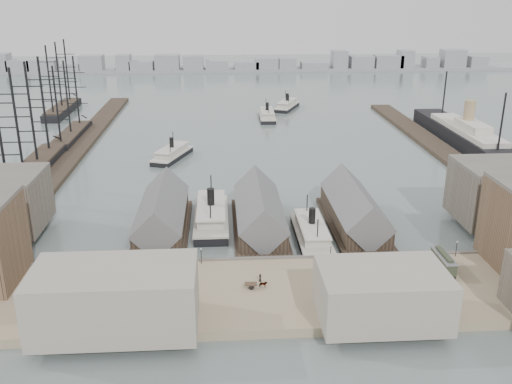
{
  "coord_description": "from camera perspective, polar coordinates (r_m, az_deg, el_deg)",
  "views": [
    {
      "loc": [
        -10.08,
        -125.59,
        61.85
      ],
      "look_at": [
        0.0,
        30.0,
        6.0
      ],
      "focal_mm": 40.0,
      "sensor_mm": 36.0,
      "label": 1
    }
  ],
  "objects": [
    {
      "name": "ocean_steamer",
      "position": [
        253.0,
        20.29,
        5.27
      ],
      "size": [
        12.92,
        94.39,
        18.88
      ],
      "color": "black",
      "rests_on": "ground"
    },
    {
      "name": "sailing_ship_mid",
      "position": [
        259.12,
        -17.99,
        5.48
      ],
      "size": [
        8.22,
        47.49,
        33.79
      ],
      "color": "black",
      "rests_on": "ground"
    },
    {
      "name": "lamp_post_far_w",
      "position": [
        136.19,
        -18.3,
        -6.17
      ],
      "size": [
        0.44,
        0.44,
        3.92
      ],
      "color": "black",
      "rests_on": "quay"
    },
    {
      "name": "ground",
      "position": [
        140.36,
        0.8,
        -6.44
      ],
      "size": [
        900.0,
        900.0,
        0.0
      ],
      "primitive_type": "plane",
      "color": "slate",
      "rests_on": "ground"
    },
    {
      "name": "street_bldg_west",
      "position": [
        109.8,
        -13.89,
        -10.3
      ],
      "size": [
        30.0,
        16.0,
        12.0
      ],
      "primitive_type": "cube",
      "color": "gray",
      "rests_on": "quay"
    },
    {
      "name": "ferry_open_mid",
      "position": [
        287.11,
        1.12,
        7.69
      ],
      "size": [
        7.93,
        25.16,
        8.94
      ],
      "rotation": [
        0.0,
        0.0,
        -0.02
      ],
      "color": "black",
      "rests_on": "ground"
    },
    {
      "name": "lamp_post_near_w",
      "position": [
        131.73,
        -5.51,
        -6.1
      ],
      "size": [
        0.44,
        0.44,
        3.92
      ],
      "color": "black",
      "rests_on": "quay"
    },
    {
      "name": "ferry_docked_east",
      "position": [
        148.44,
        5.57,
        -4.07
      ],
      "size": [
        8.01,
        26.68,
        9.53
      ],
      "color": "black",
      "rests_on": "ground"
    },
    {
      "name": "quay",
      "position": [
        122.28,
        1.54,
        -10.14
      ],
      "size": [
        180.0,
        30.0,
        2.0
      ],
      "primitive_type": "cube",
      "color": "gray",
      "rests_on": "ground"
    },
    {
      "name": "far_shore",
      "position": [
        463.44,
        -2.75,
        12.5
      ],
      "size": [
        500.0,
        40.0,
        15.72
      ],
      "color": "gray",
      "rests_on": "ground"
    },
    {
      "name": "pedestrian_7",
      "position": [
        126.36,
        16.4,
        -9.01
      ],
      "size": [
        0.89,
        1.22,
        1.7
      ],
      "primitive_type": "imported",
      "rotation": [
        0.0,
        0.0,
        4.46
      ],
      "color": "black",
      "rests_on": "quay"
    },
    {
      "name": "pedestrian_1",
      "position": [
        127.45,
        -15.94,
        -8.68
      ],
      "size": [
        0.8,
        0.96,
        1.79
      ],
      "primitive_type": "imported",
      "rotation": [
        0.0,
        0.0,
        1.71
      ],
      "color": "black",
      "rests_on": "quay"
    },
    {
      "name": "pedestrian_2",
      "position": [
        127.65,
        -11.46,
        -8.23
      ],
      "size": [
        1.28,
        1.3,
        1.8
      ],
      "primitive_type": "imported",
      "rotation": [
        0.0,
        0.0,
        0.81
      ],
      "color": "black",
      "rests_on": "quay"
    },
    {
      "name": "ferry_docked_west",
      "position": [
        158.58,
        -4.5,
        -2.31
      ],
      "size": [
        9.2,
        30.66,
        10.95
      ],
      "color": "black",
      "rests_on": "ground"
    },
    {
      "name": "sailing_ship_far",
      "position": [
        318.18,
        -18.8,
        7.94
      ],
      "size": [
        8.84,
        49.13,
        36.36
      ],
      "color": "black",
      "rests_on": "ground"
    },
    {
      "name": "horse_cart_left",
      "position": [
        131.37,
        -20.09,
        -8.29
      ],
      "size": [
        4.8,
        1.93,
        1.71
      ],
      "rotation": [
        0.0,
        0.0,
        1.47
      ],
      "color": "black",
      "rests_on": "quay"
    },
    {
      "name": "tram",
      "position": [
        135.52,
        18.23,
        -6.7
      ],
      "size": [
        2.64,
        10.11,
        3.6
      ],
      "rotation": [
        0.0,
        0.0,
        0.0
      ],
      "color": "black",
      "rests_on": "quay"
    },
    {
      "name": "pedestrian_3",
      "position": [
        119.65,
        -6.48,
        -10.01
      ],
      "size": [
        0.99,
        0.69,
        1.57
      ],
      "primitive_type": "imported",
      "rotation": [
        0.0,
        0.0,
        3.51
      ],
      "color": "black",
      "rests_on": "quay"
    },
    {
      "name": "street_bldg_center",
      "position": [
        112.57,
        12.48,
        -9.97
      ],
      "size": [
        24.0,
        16.0,
        10.0
      ],
      "primitive_type": "cube",
      "color": "gray",
      "rests_on": "quay"
    },
    {
      "name": "pedestrian_8",
      "position": [
        135.19,
        16.9,
        -7.08
      ],
      "size": [
        0.92,
        1.09,
        1.74
      ],
      "primitive_type": "imported",
      "rotation": [
        0.0,
        0.0,
        2.15
      ],
      "color": "black",
      "rests_on": "quay"
    },
    {
      "name": "horse_cart_center",
      "position": [
        122.07,
        0.25,
        -9.24
      ],
      "size": [
        4.8,
        1.63,
        1.44
      ],
      "rotation": [
        0.0,
        0.0,
        1.52
      ],
      "color": "black",
      "rests_on": "quay"
    },
    {
      "name": "pedestrian_4",
      "position": [
        124.42,
        0.42,
        -8.57
      ],
      "size": [
        0.61,
        0.9,
        1.8
      ],
      "primitive_type": "imported",
      "rotation": [
        0.0,
        0.0,
        4.76
      ],
      "color": "black",
      "rests_on": "quay"
    },
    {
      "name": "pedestrian_0",
      "position": [
        130.73,
        -18.81,
        -8.26
      ],
      "size": [
        0.48,
        0.65,
        1.74
      ],
      "primitive_type": "imported",
      "rotation": [
        0.0,
        0.0,
        4.74
      ],
      "color": "black",
      "rests_on": "quay"
    },
    {
      "name": "ferry_open_far",
      "position": [
        312.73,
        3.13,
        8.66
      ],
      "size": [
        16.6,
        26.02,
        8.95
      ],
      "rotation": [
        0.0,
        0.0,
        -0.4
      ],
      "color": "black",
      "rests_on": "ground"
    },
    {
      "name": "lamp_post_near_e",
      "position": [
        134.0,
        7.48,
        -5.71
      ],
      "size": [
        0.44,
        0.44,
        3.92
      ],
      "color": "black",
      "rests_on": "quay"
    },
    {
      "name": "lamp_post_far_e",
      "position": [
        142.69,
        19.44,
        -5.1
      ],
      "size": [
        0.44,
        0.44,
        3.92
      ],
      "color": "black",
      "rests_on": "quay"
    },
    {
      "name": "east_wharf",
      "position": [
        240.76,
        17.94,
        4.05
      ],
      "size": [
        10.0,
        180.0,
        1.6
      ],
      "primitive_type": "cube",
      "color": "#2D231C",
      "rests_on": "ground"
    },
    {
      "name": "seawall",
      "position": [
        135.2,
        0.97,
        -6.97
      ],
      "size": [
        180.0,
        1.2,
        2.3
      ],
      "primitive_type": "cube",
      "color": "#59544C",
      "rests_on": "ground"
    },
    {
      "name": "ferry_shed_east",
      "position": [
        157.71,
        9.79,
        -1.86
      ],
      "size": [
        14.0,
        42.0,
        12.6
      ],
      "color": "#2D231C",
      "rests_on": "ground"
    },
    {
      "name": "ferry_shed_center",
      "position": [
        153.86,
        0.32,
        -2.12
      ],
      "size": [
        14.0,
        42.0,
        12.6
      ],
      "color": "#2D231C",
      "rests_on": "ground"
    },
    {
      "name": "pedestrian_6",
      "position": [
        135.06,
        10.06,
        -6.5
      ],
      "size": [
        0.96,
        0.8,
        1.81
      ],
      "primitive_type": "imported",
      "rotation": [
        0.0,
        0.0,
        3.28
      ],
      "color": "black",
      "rests_on": "quay"
    },
    {
      "name": "warehouse_east_back",
      "position": [
        169.12,
        24.01,
        -0.09
      ],
      "size": [
        28.0,
        20.0,
        15.0
      ],
      "primitive_type": "cube",
      "color": "#60564C",
      "rests_on": "east_land"
    },
    {
      "name": "ferry_shed_west",
      "position": [
        154.35,
        -9.37,
        -2.33
      ],
      "size": [
        14.0,
        42.0,
        12.6
      ],
      "color": "#2D231C",
      "rests_on": "ground"
    },
    {
      "name": "west_wharf",
      "position": [
        240.77,
        -17.54,
        4.09
      ],
      "size": [
        10.0,
        220.0,
        1.6
      ],
      "primitive_type": "cube",
      "color": "#2D231C",
      "rests_on": "ground"
    },
    {
      "name": "sailing_ship_near",
      "position": [
        211.37,
        -21.55,
        2.08
      ],
      "size": [
        9.4,
        64.78,
        38.66
      ],
      "color": "black",
      "rests_on": "ground"
    },
    {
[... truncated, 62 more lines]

